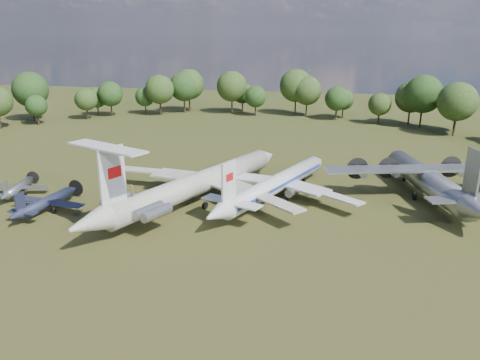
% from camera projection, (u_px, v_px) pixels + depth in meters
% --- Properties ---
extents(ground, '(300.00, 300.00, 0.00)m').
position_uv_depth(ground, '(183.00, 198.00, 78.81)').
color(ground, '#253B13').
rests_on(ground, ground).
extents(il62_airliner, '(56.59, 62.77, 5.03)m').
position_uv_depth(il62_airliner, '(198.00, 187.00, 76.48)').
color(il62_airliner, silver).
rests_on(il62_airliner, ground).
extents(tu104_jet, '(43.33, 49.06, 4.07)m').
position_uv_depth(tu104_jet, '(277.00, 187.00, 78.28)').
color(tu104_jet, silver).
rests_on(tu104_jet, ground).
extents(an12_transport, '(43.02, 45.84, 5.02)m').
position_uv_depth(an12_transport, '(427.00, 184.00, 78.36)').
color(an12_transport, '#93969A').
rests_on(an12_transport, ground).
extents(small_prop_west, '(13.76, 17.63, 2.41)m').
position_uv_depth(small_prop_west, '(47.00, 204.00, 72.64)').
color(small_prop_west, black).
rests_on(small_prop_west, ground).
extents(small_prop_northwest, '(12.29, 15.03, 1.95)m').
position_uv_depth(small_prop_northwest, '(19.00, 189.00, 80.38)').
color(small_prop_northwest, '#999CA1').
rests_on(small_prop_northwest, ground).
extents(person_on_il62, '(0.75, 0.74, 1.75)m').
position_uv_depth(person_on_il62, '(132.00, 191.00, 64.47)').
color(person_on_il62, '#8C6747').
rests_on(person_on_il62, il62_airliner).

